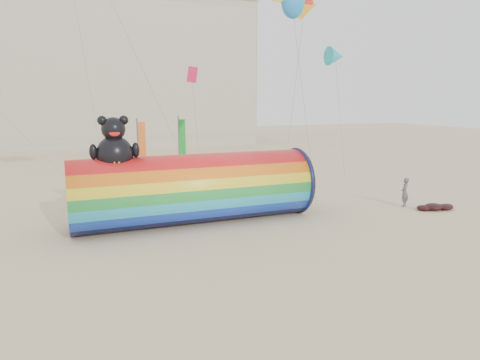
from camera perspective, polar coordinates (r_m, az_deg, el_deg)
name	(u,v)px	position (r m, az deg, el deg)	size (l,w,h in m)	color
ground	(242,233)	(21.38, 0.26, -7.12)	(160.00, 160.00, 0.00)	#CCB58C
hotel_building	(28,71)	(65.05, -26.39, 12.91)	(60.40, 15.40, 20.60)	#B7AD99
windsock_assembly	(194,187)	(22.98, -6.14, -0.90)	(12.73, 3.88, 5.87)	red
kite_handler	(405,192)	(28.30, 21.10, -1.53)	(0.66, 0.43, 1.80)	#4C5052
fabric_bundle	(436,207)	(28.39, 24.64, -3.27)	(2.62, 1.35, 0.41)	black
festival_banners	(147,150)	(34.69, -12.32, 3.97)	(6.41, 3.35, 5.20)	#59595E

